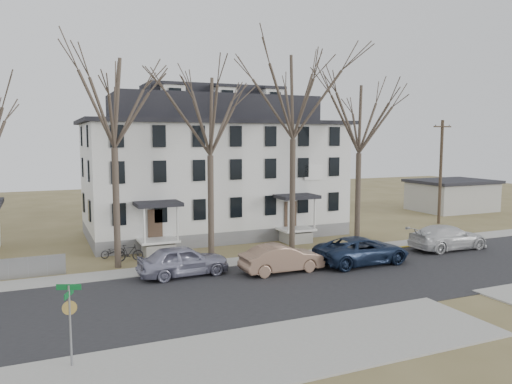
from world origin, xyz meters
name	(u,v)px	position (x,y,z in m)	size (l,w,h in m)	color
ground	(363,290)	(0.00, 0.00, 0.00)	(120.00, 120.00, 0.00)	olive
main_road	(341,280)	(0.00, 2.00, 0.00)	(120.00, 10.00, 0.04)	#27272A
far_sidewalk	(291,257)	(0.00, 8.00, 0.00)	(120.00, 2.00, 0.08)	#A09F97
near_sidewalk_left	(262,354)	(-8.00, -5.00, 0.00)	(20.00, 5.00, 0.08)	#A09F97
yellow_curb	(361,253)	(5.00, 7.10, 0.00)	(14.00, 0.25, 0.06)	gold
boarding_house	(214,169)	(-2.00, 17.95, 5.38)	(20.80, 12.36, 12.05)	slate
distant_building	(452,195)	(26.00, 20.00, 1.68)	(8.50, 6.50, 3.35)	#A09F97
tree_far_left	(113,96)	(-11.00, 9.80, 10.34)	(8.40, 8.40, 13.72)	#473B31
tree_mid_left	(210,111)	(-5.00, 9.80, 9.60)	(7.80, 7.80, 12.74)	#473B31
tree_center	(293,91)	(1.00, 9.80, 11.08)	(9.00, 9.00, 14.70)	#473B31
tree_mid_right	(360,114)	(6.50, 9.80, 9.60)	(7.80, 7.80, 12.74)	#473B31
utility_pole_far	(441,171)	(18.50, 14.00, 4.90)	(2.00, 0.28, 9.50)	#3D3023
car_silver	(183,261)	(-7.86, 6.27, 0.88)	(2.08, 5.17, 1.76)	#9897B0
car_tan	(282,259)	(-2.36, 4.70, 0.81)	(1.72, 4.95, 1.63)	#8C6A54
car_navy	(362,251)	(3.14, 4.46, 0.85)	(2.81, 6.09, 1.69)	#192641
car_white	(448,238)	(11.09, 5.40, 0.86)	(2.41, 5.93, 1.72)	silver
bicycle_left	(113,252)	(-10.97, 12.30, 0.43)	(0.57, 1.63, 0.86)	black
bicycle_right	(129,253)	(-10.15, 10.94, 0.54)	(0.51, 1.80, 1.08)	black
street_sign	(70,314)	(-14.45, -3.32, 1.92)	(0.84, 0.84, 2.95)	gray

